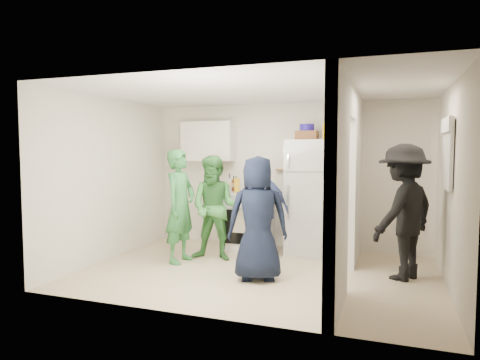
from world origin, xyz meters
name	(u,v)px	position (x,y,z in m)	size (l,w,h in m)	color
floor	(257,272)	(0.00, 0.00, 0.00)	(4.80, 4.80, 0.00)	#C8B78D
wall_back	(286,176)	(0.00, 1.70, 1.25)	(4.80, 4.80, 0.00)	silver
wall_front	(208,195)	(0.00, -1.70, 1.25)	(4.80, 4.80, 0.00)	silver
wall_left	(110,179)	(-2.40, 0.00, 1.25)	(3.40, 3.40, 0.00)	silver
wall_right	(452,188)	(2.40, 0.00, 1.25)	(3.40, 3.40, 0.00)	silver
ceiling	(258,90)	(0.00, 0.00, 2.50)	(4.80, 4.80, 0.00)	white
partition_pier_back	(355,179)	(1.20, 1.10, 1.25)	(0.12, 1.20, 2.50)	silver
partition_pier_front	(338,193)	(1.20, -1.10, 1.25)	(0.12, 1.20, 2.50)	silver
partition_header	(349,102)	(1.20, 0.00, 2.30)	(0.12, 1.00, 0.40)	silver
stove	(248,220)	(-0.60, 1.37, 0.49)	(0.81, 0.68, 0.97)	white
upper_cabinet	(208,141)	(-1.40, 1.52, 1.85)	(0.95, 0.34, 0.70)	silver
fridge	(312,197)	(0.51, 1.34, 0.93)	(0.76, 0.74, 1.86)	silver
wicker_basket	(307,135)	(0.41, 1.39, 1.93)	(0.35, 0.25, 0.15)	brown
blue_bowl	(307,127)	(0.41, 1.39, 2.06)	(0.24, 0.24, 0.11)	navy
yellow_cup_stack_top	(325,132)	(0.73, 1.24, 1.98)	(0.09, 0.09, 0.25)	yellow
wall_clock	(289,150)	(0.05, 1.68, 1.70)	(0.22, 0.22, 0.03)	white
spice_shelf	(286,170)	(0.00, 1.65, 1.35)	(0.35, 0.08, 0.03)	olive
nook_window	(449,154)	(2.38, 0.20, 1.65)	(0.03, 0.70, 0.80)	black
nook_window_frame	(448,154)	(2.36, 0.20, 1.65)	(0.04, 0.76, 0.86)	white
nook_valance	(446,125)	(2.34, 0.20, 2.00)	(0.04, 0.82, 0.18)	white
yellow_cup_stack_stove	(237,186)	(-0.72, 1.15, 1.10)	(0.09, 0.09, 0.25)	gold
red_cup	(257,190)	(-0.38, 1.17, 1.03)	(0.09, 0.09, 0.12)	#B40C15
person_green_left	(180,206)	(-1.26, 0.15, 0.85)	(0.62, 0.41, 1.71)	#2F752F
person_green_center	(215,208)	(-0.82, 0.45, 0.81)	(0.78, 0.61, 1.61)	#387F38
person_denim	(261,209)	(-0.20, 0.82, 0.77)	(0.90, 0.38, 1.54)	#39457C
person_navy	(258,218)	(0.10, -0.32, 0.81)	(0.79, 0.52, 1.62)	black
person_nook	(404,212)	(1.89, 0.37, 0.89)	(1.15, 0.66, 1.78)	black
bottle_a	(234,184)	(-0.89, 1.47, 1.10)	(0.08, 0.08, 0.27)	brown
bottle_b	(236,184)	(-0.79, 1.30, 1.11)	(0.06, 0.06, 0.27)	#1A4E2D
bottle_c	(246,184)	(-0.68, 1.52, 1.10)	(0.06, 0.06, 0.27)	#A6A9B4
bottle_d	(249,184)	(-0.56, 1.34, 1.11)	(0.08, 0.08, 0.29)	#645911
bottle_e	(256,182)	(-0.51, 1.56, 1.13)	(0.07, 0.07, 0.31)	#9597A5
bottle_f	(259,185)	(-0.41, 1.41, 1.09)	(0.07, 0.07, 0.24)	#13361F
bottle_g	(264,185)	(-0.34, 1.51, 1.09)	(0.06, 0.06, 0.24)	#9E9133
bottle_h	(230,183)	(-0.88, 1.24, 1.13)	(0.06, 0.06, 0.32)	silver
bottle_i	(253,182)	(-0.55, 1.49, 1.13)	(0.07, 0.07, 0.33)	#4E2B0D
bottle_j	(262,184)	(-0.31, 1.28, 1.12)	(0.07, 0.07, 0.31)	#236837
bottle_k	(236,185)	(-0.82, 1.42, 1.09)	(0.06, 0.06, 0.24)	brown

